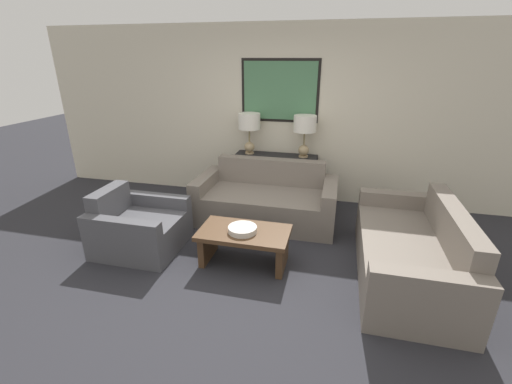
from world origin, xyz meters
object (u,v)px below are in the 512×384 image
coffee_table (244,240)px  table_lamp_right (305,128)px  table_lamp_left (249,125)px  couch_by_back_wall (266,201)px  armchair_near_back_wall (139,228)px  console_table (275,178)px  couch_by_side (411,253)px  decorative_bowl (243,229)px

coffee_table → table_lamp_right: bearing=77.1°
table_lamp_left → table_lamp_right: 0.84m
coffee_table → couch_by_back_wall: bearing=89.9°
coffee_table → armchair_near_back_wall: 1.33m
armchair_near_back_wall → couch_by_back_wall: bearing=39.8°
table_lamp_right → armchair_near_back_wall: (-1.76, -1.82, -0.95)m
console_table → table_lamp_right: 0.93m
table_lamp_left → couch_by_side: table_lamp_left is taller
coffee_table → armchair_near_back_wall: bearing=178.5°
decorative_bowl → armchair_near_back_wall: (-1.33, 0.06, -0.18)m
console_table → armchair_near_back_wall: bearing=-126.3°
couch_by_back_wall → couch_by_side: 2.01m
console_table → armchair_near_back_wall: size_ratio=1.34×
couch_by_back_wall → console_table: bearing=90.0°
table_lamp_left → armchair_near_back_wall: size_ratio=0.66×
couch_by_side → armchair_near_back_wall: (-3.09, -0.13, -0.02)m
console_table → coffee_table: (-0.00, -1.86, -0.09)m
couch_by_side → armchair_near_back_wall: couch_by_side is taller
table_lamp_right → couch_by_side: table_lamp_right is taller
console_table → decorative_bowl: 1.89m
couch_by_side → console_table: bearing=136.1°
table_lamp_right → couch_by_side: bearing=-51.7°
couch_by_back_wall → table_lamp_right: bearing=59.1°
console_table → couch_by_side: (1.75, -1.69, -0.10)m
couch_by_side → coffee_table: (-1.76, -0.17, 0.01)m
console_table → table_lamp_right: bearing=0.0°
couch_by_side → armchair_near_back_wall: size_ratio=2.04×
table_lamp_right → coffee_table: bearing=-102.9°
console_table → couch_by_back_wall: 0.71m
console_table → decorative_bowl: size_ratio=4.03×
armchair_near_back_wall → coffee_table: bearing=-1.5°
table_lamp_left → decorative_bowl: (0.41, -1.88, -0.76)m
table_lamp_left → console_table: bearing=0.0°
table_lamp_left → couch_by_back_wall: (0.42, -0.71, -0.92)m
table_lamp_left → armchair_near_back_wall: bearing=-116.6°
table_lamp_left → armchair_near_back_wall: table_lamp_left is taller
couch_by_back_wall → couch_by_side: size_ratio=1.00×
table_lamp_left → couch_by_back_wall: table_lamp_left is taller
coffee_table → console_table: bearing=89.9°
decorative_bowl → table_lamp_right: bearing=77.1°
coffee_table → armchair_near_back_wall: (-1.33, 0.04, -0.03)m
table_lamp_left → couch_by_back_wall: bearing=-59.1°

